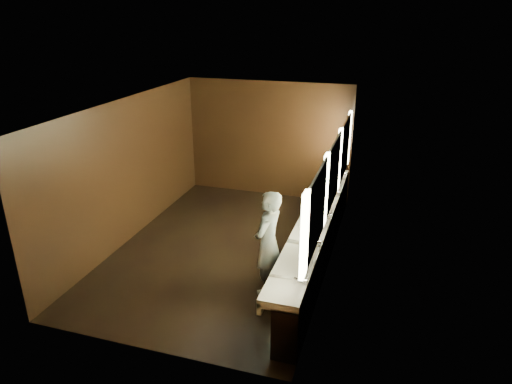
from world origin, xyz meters
TOP-DOWN VIEW (x-y plane):
  - floor at (0.00, 0.00)m, footprint 6.00×6.00m
  - ceiling at (0.00, 0.00)m, footprint 4.00×6.00m
  - wall_back at (0.00, 3.00)m, footprint 4.00×0.02m
  - wall_front at (0.00, -3.00)m, footprint 4.00×0.02m
  - wall_left at (-2.00, 0.00)m, footprint 0.02×6.00m
  - wall_right at (2.00, 0.00)m, footprint 0.02×6.00m
  - sink_counter at (1.79, 0.00)m, footprint 0.55×5.40m
  - mirror_band at (1.98, -0.00)m, footprint 0.06×5.03m
  - person at (1.16, -1.14)m, footprint 0.54×0.71m
  - trash_bin at (1.58, -0.97)m, footprint 0.43×0.43m

SIDE VIEW (x-z plane):
  - floor at x=0.00m, z-range 0.00..0.00m
  - trash_bin at x=1.58m, z-range 0.00..0.59m
  - sink_counter at x=1.79m, z-range -0.01..1.00m
  - person at x=1.16m, z-range 0.00..1.76m
  - wall_back at x=0.00m, z-range 0.00..2.80m
  - wall_front at x=0.00m, z-range 0.00..2.80m
  - wall_left at x=-2.00m, z-range 0.00..2.80m
  - wall_right at x=2.00m, z-range 0.00..2.80m
  - mirror_band at x=1.98m, z-range 1.17..2.32m
  - ceiling at x=0.00m, z-range 2.79..2.81m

